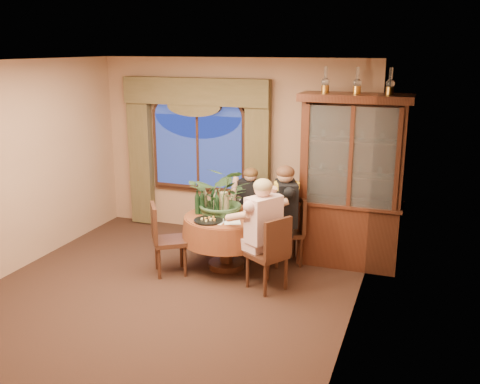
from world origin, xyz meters
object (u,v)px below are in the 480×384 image
(chair_right, at_px, (267,253))
(person_back, at_px, (251,208))
(chair_back_right, at_px, (286,231))
(person_pink, at_px, (264,233))
(wine_bottle_1, at_px, (216,202))
(wine_bottle_5, at_px, (202,202))
(centerpiece_plant, at_px, (223,172))
(oil_lamp_center, at_px, (357,80))
(dining_table, at_px, (226,242))
(person_scarf, at_px, (286,217))
(oil_lamp_left, at_px, (326,80))
(wine_bottle_4, at_px, (205,199))
(wine_bottle_3, at_px, (214,199))
(wine_bottle_2, at_px, (217,204))
(olive_bowl, at_px, (229,215))
(chair_front_left, at_px, (170,239))
(oil_lamp_right, at_px, (391,81))
(stoneware_vase, at_px, (224,203))
(wine_bottle_0, at_px, (197,202))
(china_cabinet, at_px, (352,182))
(chair_back, at_px, (249,217))

(chair_right, xyz_separation_m, person_back, (-0.63, 1.26, 0.15))
(chair_back_right, distance_m, person_pink, 0.83)
(wine_bottle_1, bearing_deg, wine_bottle_5, -153.55)
(wine_bottle_5, bearing_deg, centerpiece_plant, 26.03)
(oil_lamp_center, distance_m, person_back, 2.42)
(dining_table, bearing_deg, person_back, 84.06)
(person_scarf, bearing_deg, centerpiece_plant, 82.52)
(person_pink, bearing_deg, oil_lamp_left, 5.47)
(dining_table, bearing_deg, wine_bottle_5, -173.59)
(wine_bottle_1, xyz_separation_m, wine_bottle_4, (-0.20, 0.08, 0.00))
(person_back, relative_size, wine_bottle_3, 3.80)
(person_scarf, height_order, wine_bottle_2, person_scarf)
(dining_table, xyz_separation_m, wine_bottle_5, (-0.33, -0.04, 0.54))
(person_pink, relative_size, olive_bowl, 9.89)
(chair_front_left, bearing_deg, wine_bottle_2, 93.22)
(oil_lamp_right, xyz_separation_m, wine_bottle_1, (-2.14, -0.64, -1.62))
(stoneware_vase, bearing_deg, person_pink, -33.61)
(oil_lamp_left, height_order, wine_bottle_0, oil_lamp_left)
(oil_lamp_right, xyz_separation_m, wine_bottle_2, (-2.09, -0.72, -1.62))
(oil_lamp_left, height_order, chair_back_right, oil_lamp_left)
(olive_bowl, height_order, wine_bottle_5, wine_bottle_5)
(chair_back_right, height_order, person_back, person_back)
(oil_lamp_right, distance_m, wine_bottle_3, 2.80)
(chair_back_right, xyz_separation_m, wine_bottle_4, (-1.10, -0.29, 0.44))
(oil_lamp_center, bearing_deg, olive_bowl, -154.02)
(person_scarf, bearing_deg, oil_lamp_center, -87.79)
(person_back, bearing_deg, olive_bowl, 94.56)
(oil_lamp_right, distance_m, wine_bottle_5, 2.91)
(china_cabinet, height_order, oil_lamp_center, oil_lamp_center)
(chair_front_left, distance_m, centerpiece_plant, 1.15)
(dining_table, distance_m, chair_front_left, 0.78)
(china_cabinet, distance_m, chair_back, 1.67)
(chair_front_left, bearing_deg, person_scarf, 84.22)
(oil_lamp_right, xyz_separation_m, chair_back_right, (-1.24, -0.27, -2.06))
(person_pink, height_order, person_back, person_pink)
(chair_right, bearing_deg, chair_back_right, 31.20)
(china_cabinet, bearing_deg, wine_bottle_0, -159.15)
(china_cabinet, height_order, oil_lamp_right, oil_lamp_right)
(oil_lamp_center, xyz_separation_m, chair_front_left, (-2.20, -1.11, -2.06))
(oil_lamp_right, relative_size, wine_bottle_5, 1.03)
(wine_bottle_4, bearing_deg, china_cabinet, 16.37)
(oil_lamp_center, xyz_separation_m, chair_back_right, (-0.83, -0.27, -2.06))
(chair_right, distance_m, wine_bottle_0, 1.26)
(oil_lamp_left, xyz_separation_m, centerpiece_plant, (-1.22, -0.60, -1.21))
(person_scarf, relative_size, wine_bottle_4, 4.36)
(chair_right, bearing_deg, oil_lamp_center, -4.37)
(chair_back, relative_size, wine_bottle_5, 2.91)
(wine_bottle_0, xyz_separation_m, wine_bottle_2, (0.27, 0.02, 0.00))
(oil_lamp_left, relative_size, chair_front_left, 0.35)
(oil_lamp_right, bearing_deg, wine_bottle_4, -166.40)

